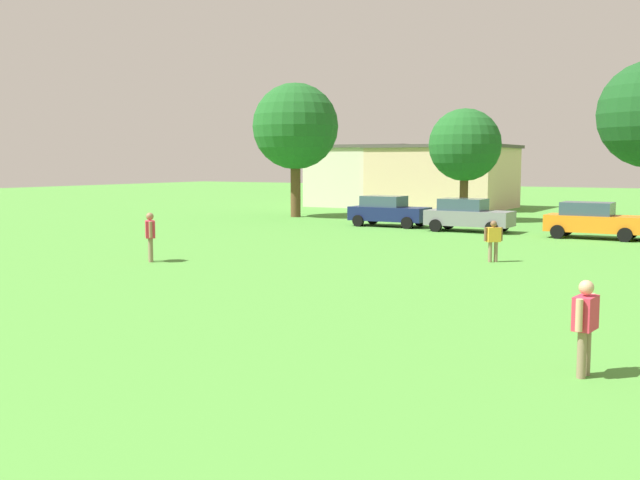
{
  "coord_description": "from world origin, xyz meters",
  "views": [
    {
      "loc": [
        10.04,
        -0.17,
        3.51
      ],
      "look_at": [
        4.36,
        9.48,
        2.35
      ],
      "focal_mm": 42.04,
      "sensor_mm": 36.0,
      "label": 1
    }
  ],
  "objects_px": {
    "parked_car_navy_0": "(388,211)",
    "parked_car_gray_1": "(468,215)",
    "adult_bystander": "(585,320)",
    "bystander_midfield": "(150,233)",
    "parked_car_orange_2": "(593,220)",
    "tree_far_left": "(295,127)",
    "bystander_near_trees": "(493,238)",
    "tree_center": "(465,145)"
  },
  "relations": [
    {
      "from": "bystander_midfield",
      "to": "tree_center",
      "type": "distance_m",
      "value": 23.81
    },
    {
      "from": "parked_car_navy_0",
      "to": "bystander_near_trees",
      "type": "bearing_deg",
      "value": -50.5
    },
    {
      "from": "tree_far_left",
      "to": "adult_bystander",
      "type": "bearing_deg",
      "value": -50.33
    },
    {
      "from": "parked_car_gray_1",
      "to": "parked_car_navy_0",
      "type": "bearing_deg",
      "value": 170.59
    },
    {
      "from": "parked_car_navy_0",
      "to": "tree_far_left",
      "type": "relative_size",
      "value": 0.5
    },
    {
      "from": "parked_car_gray_1",
      "to": "bystander_near_trees",
      "type": "bearing_deg",
      "value": -66.4
    },
    {
      "from": "tree_center",
      "to": "parked_car_navy_0",
      "type": "bearing_deg",
      "value": -112.52
    },
    {
      "from": "bystander_midfield",
      "to": "tree_center",
      "type": "bearing_deg",
      "value": -53.68
    },
    {
      "from": "parked_car_orange_2",
      "to": "bystander_midfield",
      "type": "bearing_deg",
      "value": -125.91
    },
    {
      "from": "bystander_midfield",
      "to": "parked_car_navy_0",
      "type": "bearing_deg",
      "value": -48.72
    },
    {
      "from": "bystander_near_trees",
      "to": "parked_car_navy_0",
      "type": "xyz_separation_m",
      "value": [
        -9.58,
        11.62,
        -0.02
      ]
    },
    {
      "from": "bystander_near_trees",
      "to": "tree_far_left",
      "type": "bearing_deg",
      "value": 97.45
    },
    {
      "from": "bystander_midfield",
      "to": "parked_car_orange_2",
      "type": "relative_size",
      "value": 0.41
    },
    {
      "from": "parked_car_navy_0",
      "to": "parked_car_gray_1",
      "type": "bearing_deg",
      "value": -9.41
    },
    {
      "from": "bystander_near_trees",
      "to": "bystander_midfield",
      "type": "relative_size",
      "value": 0.84
    },
    {
      "from": "bystander_near_trees",
      "to": "parked_car_gray_1",
      "type": "distance_m",
      "value": 11.81
    },
    {
      "from": "parked_car_navy_0",
      "to": "parked_car_orange_2",
      "type": "bearing_deg",
      "value": -6.21
    },
    {
      "from": "parked_car_navy_0",
      "to": "parked_car_gray_1",
      "type": "relative_size",
      "value": 1.0
    },
    {
      "from": "bystander_midfield",
      "to": "parked_car_navy_0",
      "type": "distance_m",
      "value": 17.71
    },
    {
      "from": "bystander_midfield",
      "to": "parked_car_navy_0",
      "type": "height_order",
      "value": "bystander_midfield"
    },
    {
      "from": "parked_car_navy_0",
      "to": "tree_center",
      "type": "xyz_separation_m",
      "value": [
        2.34,
        5.64,
        3.68
      ]
    },
    {
      "from": "adult_bystander",
      "to": "parked_car_navy_0",
      "type": "distance_m",
      "value": 29.12
    },
    {
      "from": "bystander_midfield",
      "to": "parked_car_orange_2",
      "type": "bearing_deg",
      "value": -81.62
    },
    {
      "from": "parked_car_gray_1",
      "to": "bystander_midfield",
      "type": "bearing_deg",
      "value": -108.91
    },
    {
      "from": "parked_car_orange_2",
      "to": "tree_far_left",
      "type": "height_order",
      "value": "tree_far_left"
    },
    {
      "from": "tree_far_left",
      "to": "parked_car_gray_1",
      "type": "bearing_deg",
      "value": -18.37
    },
    {
      "from": "parked_car_gray_1",
      "to": "tree_far_left",
      "type": "xyz_separation_m",
      "value": [
        -13.12,
        4.35,
        4.93
      ]
    },
    {
      "from": "adult_bystander",
      "to": "bystander_near_trees",
      "type": "xyz_separation_m",
      "value": [
        -5.67,
        13.18,
        -0.08
      ]
    },
    {
      "from": "bystander_near_trees",
      "to": "parked_car_gray_1",
      "type": "xyz_separation_m",
      "value": [
        -4.73,
        10.82,
        -0.02
      ]
    },
    {
      "from": "adult_bystander",
      "to": "parked_car_gray_1",
      "type": "height_order",
      "value": "parked_car_gray_1"
    },
    {
      "from": "adult_bystander",
      "to": "bystander_midfield",
      "type": "xyz_separation_m",
      "value": [
        -16.19,
        7.12,
        0.08
      ]
    },
    {
      "from": "adult_bystander",
      "to": "bystander_midfield",
      "type": "bearing_deg",
      "value": 72.44
    },
    {
      "from": "parked_car_gray_1",
      "to": "tree_center",
      "type": "relative_size",
      "value": 0.64
    },
    {
      "from": "bystander_near_trees",
      "to": "tree_center",
      "type": "height_order",
      "value": "tree_center"
    },
    {
      "from": "tree_center",
      "to": "bystander_near_trees",
      "type": "bearing_deg",
      "value": -67.23
    },
    {
      "from": "tree_center",
      "to": "parked_car_orange_2",
      "type": "bearing_deg",
      "value": -38.23
    },
    {
      "from": "bystander_near_trees",
      "to": "parked_car_orange_2",
      "type": "bearing_deg",
      "value": 40.02
    },
    {
      "from": "parked_car_gray_1",
      "to": "adult_bystander",
      "type": "bearing_deg",
      "value": -66.57
    },
    {
      "from": "bystander_near_trees",
      "to": "parked_car_gray_1",
      "type": "height_order",
      "value": "parked_car_gray_1"
    },
    {
      "from": "adult_bystander",
      "to": "parked_car_gray_1",
      "type": "relative_size",
      "value": 0.37
    },
    {
      "from": "bystander_midfield",
      "to": "tree_far_left",
      "type": "height_order",
      "value": "tree_far_left"
    },
    {
      "from": "bystander_midfield",
      "to": "parked_car_orange_2",
      "type": "distance_m",
      "value": 20.36
    }
  ]
}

